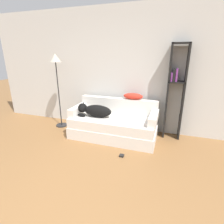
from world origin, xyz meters
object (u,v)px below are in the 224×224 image
Objects in this scene: couch at (113,127)px; laptop at (124,119)px; dog at (95,110)px; bookshelf at (176,89)px; throw_pillow at (133,96)px; floor_lamp at (56,69)px; power_adapter at (122,156)px.

laptop reaches higher than couch.
dog is 0.66m from laptop.
laptop is at bearing -154.10° from bookshelf.
throw_pillow is (0.08, 0.41, 0.39)m from laptop.
dog is 2.14× the size of laptop.
laptop is at bearing -8.48° from couch.
dog is at bearing -12.72° from floor_lamp.
floor_lamp is at bearing -173.18° from throw_pillow.
bookshelf is at bearing 19.45° from couch.
couch is 0.94× the size of bookshelf.
floor_lamp is (-1.67, 0.20, 0.94)m from laptop.
dog is 9.56× the size of power_adapter.
power_adapter is at bearing -25.26° from floor_lamp.
bookshelf is at bearing 17.20° from dog.
floor_lamp reaches higher than power_adapter.
couch is 0.80m from throw_pillow.
bookshelf is (0.85, 0.05, 0.21)m from throw_pillow.
throw_pillow reaches higher than power_adapter.
couch is 22.77× the size of power_adapter.
throw_pillow is at bearing -176.89° from bookshelf.
floor_lamp reaches higher than dog.
power_adapter is at bearing -125.69° from bookshelf.
dog reaches higher than laptop.
power_adapter is at bearing -86.97° from throw_pillow.
bookshelf is (1.58, 0.49, 0.47)m from dog.
couch is 1.50m from bookshelf.
dog is 0.39× the size of bookshelf.
throw_pillow reaches higher than laptop.
dog is at bearing -148.60° from throw_pillow.
bookshelf is 1.12× the size of floor_lamp.
power_adapter is (0.14, -0.66, -0.44)m from laptop.
bookshelf is 1.72m from power_adapter.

